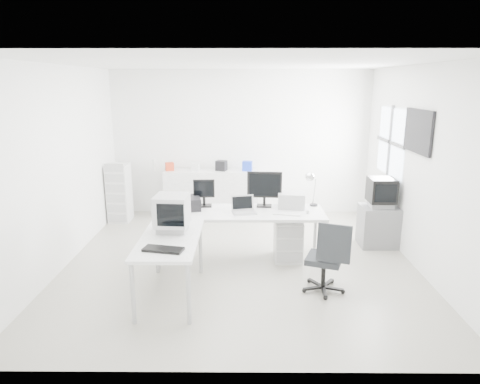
{
  "coord_description": "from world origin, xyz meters",
  "views": [
    {
      "loc": [
        0.04,
        -5.85,
        2.55
      ],
      "look_at": [
        0.0,
        0.2,
        1.0
      ],
      "focal_mm": 32.0,
      "sensor_mm": 36.0,
      "label": 1
    }
  ],
  "objects_px": {
    "lcd_monitor_small": "(204,193)",
    "tv_cabinet": "(379,226)",
    "side_desk": "(171,267)",
    "crt_monitor": "(172,212)",
    "drawer_pedestal": "(288,239)",
    "sideboard": "(211,193)",
    "lcd_monitor_large": "(264,189)",
    "laser_printer": "(291,200)",
    "filing_cabinet": "(119,193)",
    "laptop": "(244,207)",
    "office_chair": "(324,256)",
    "crt_tv": "(381,193)",
    "inkjet_printer": "(183,203)",
    "main_desk": "(241,236)"
  },
  "relations": [
    {
      "from": "main_desk",
      "to": "drawer_pedestal",
      "type": "bearing_deg",
      "value": 4.09
    },
    {
      "from": "drawer_pedestal",
      "to": "laptop",
      "type": "bearing_deg",
      "value": -167.01
    },
    {
      "from": "filing_cabinet",
      "to": "lcd_monitor_large",
      "type": "bearing_deg",
      "value": -31.03
    },
    {
      "from": "drawer_pedestal",
      "to": "lcd_monitor_large",
      "type": "relative_size",
      "value": 1.12
    },
    {
      "from": "main_desk",
      "to": "side_desk",
      "type": "xyz_separation_m",
      "value": [
        -0.85,
        -1.1,
        0.0
      ]
    },
    {
      "from": "lcd_monitor_large",
      "to": "laser_printer",
      "type": "relative_size",
      "value": 1.38
    },
    {
      "from": "side_desk",
      "to": "lcd_monitor_small",
      "type": "bearing_deg",
      "value": 77.47
    },
    {
      "from": "laser_printer",
      "to": "crt_tv",
      "type": "xyz_separation_m",
      "value": [
        1.46,
        0.38,
        0.01
      ]
    },
    {
      "from": "inkjet_printer",
      "to": "lcd_monitor_small",
      "type": "relative_size",
      "value": 1.25
    },
    {
      "from": "drawer_pedestal",
      "to": "laser_printer",
      "type": "distance_m",
      "value": 0.59
    },
    {
      "from": "lcd_monitor_small",
      "to": "tv_cabinet",
      "type": "height_order",
      "value": "lcd_monitor_small"
    },
    {
      "from": "inkjet_printer",
      "to": "laptop",
      "type": "bearing_deg",
      "value": -24.63
    },
    {
      "from": "crt_monitor",
      "to": "tv_cabinet",
      "type": "height_order",
      "value": "crt_monitor"
    },
    {
      "from": "side_desk",
      "to": "laptop",
      "type": "distance_m",
      "value": 1.43
    },
    {
      "from": "laptop",
      "to": "crt_monitor",
      "type": "distance_m",
      "value": 1.18
    },
    {
      "from": "filing_cabinet",
      "to": "drawer_pedestal",
      "type": "bearing_deg",
      "value": -30.88
    },
    {
      "from": "laptop",
      "to": "office_chair",
      "type": "relative_size",
      "value": 0.33
    },
    {
      "from": "office_chair",
      "to": "sideboard",
      "type": "relative_size",
      "value": 0.52
    },
    {
      "from": "side_desk",
      "to": "lcd_monitor_large",
      "type": "bearing_deg",
      "value": 48.37
    },
    {
      "from": "lcd_monitor_small",
      "to": "office_chair",
      "type": "height_order",
      "value": "lcd_monitor_small"
    },
    {
      "from": "office_chair",
      "to": "filing_cabinet",
      "type": "distance_m",
      "value": 4.36
    },
    {
      "from": "crt_monitor",
      "to": "crt_tv",
      "type": "height_order",
      "value": "crt_monitor"
    },
    {
      "from": "laptop",
      "to": "sideboard",
      "type": "xyz_separation_m",
      "value": [
        -0.64,
        2.28,
        -0.4
      ]
    },
    {
      "from": "crt_monitor",
      "to": "sideboard",
      "type": "relative_size",
      "value": 0.27
    },
    {
      "from": "laptop",
      "to": "laser_printer",
      "type": "xyz_separation_m",
      "value": [
        0.7,
        0.32,
        0.01
      ]
    },
    {
      "from": "office_chair",
      "to": "sideboard",
      "type": "bearing_deg",
      "value": 137.84
    },
    {
      "from": "main_desk",
      "to": "side_desk",
      "type": "bearing_deg",
      "value": -127.69
    },
    {
      "from": "lcd_monitor_small",
      "to": "lcd_monitor_large",
      "type": "distance_m",
      "value": 0.9
    },
    {
      "from": "side_desk",
      "to": "lcd_monitor_large",
      "type": "distance_m",
      "value": 1.92
    },
    {
      "from": "inkjet_printer",
      "to": "filing_cabinet",
      "type": "distance_m",
      "value": 2.28
    },
    {
      "from": "drawer_pedestal",
      "to": "office_chair",
      "type": "height_order",
      "value": "office_chair"
    },
    {
      "from": "laptop",
      "to": "lcd_monitor_small",
      "type": "bearing_deg",
      "value": 136.41
    },
    {
      "from": "side_desk",
      "to": "crt_monitor",
      "type": "bearing_deg",
      "value": 90.0
    },
    {
      "from": "inkjet_printer",
      "to": "lcd_monitor_large",
      "type": "xyz_separation_m",
      "value": [
        1.2,
        0.15,
        0.18
      ]
    },
    {
      "from": "lcd_monitor_small",
      "to": "laser_printer",
      "type": "height_order",
      "value": "lcd_monitor_small"
    },
    {
      "from": "crt_monitor",
      "to": "sideboard",
      "type": "bearing_deg",
      "value": 89.18
    },
    {
      "from": "lcd_monitor_small",
      "to": "crt_monitor",
      "type": "height_order",
      "value": "crt_monitor"
    },
    {
      "from": "lcd_monitor_large",
      "to": "crt_tv",
      "type": "bearing_deg",
      "value": 15.24
    },
    {
      "from": "drawer_pedestal",
      "to": "sideboard",
      "type": "xyz_separation_m",
      "value": [
        -1.29,
        2.13,
        0.15
      ]
    },
    {
      "from": "laser_printer",
      "to": "filing_cabinet",
      "type": "distance_m",
      "value": 3.46
    },
    {
      "from": "lcd_monitor_large",
      "to": "sideboard",
      "type": "xyz_separation_m",
      "value": [
        -0.94,
        1.93,
        -0.57
      ]
    },
    {
      "from": "lcd_monitor_small",
      "to": "tv_cabinet",
      "type": "bearing_deg",
      "value": 3.86
    },
    {
      "from": "inkjet_printer",
      "to": "laser_printer",
      "type": "height_order",
      "value": "laser_printer"
    },
    {
      "from": "side_desk",
      "to": "laptop",
      "type": "bearing_deg",
      "value": 48.01
    },
    {
      "from": "sideboard",
      "to": "filing_cabinet",
      "type": "bearing_deg",
      "value": -168.6
    },
    {
      "from": "inkjet_printer",
      "to": "tv_cabinet",
      "type": "relative_size",
      "value": 0.77
    },
    {
      "from": "crt_monitor",
      "to": "tv_cabinet",
      "type": "relative_size",
      "value": 0.76
    },
    {
      "from": "lcd_monitor_large",
      "to": "filing_cabinet",
      "type": "height_order",
      "value": "lcd_monitor_large"
    },
    {
      "from": "lcd_monitor_large",
      "to": "filing_cabinet",
      "type": "relative_size",
      "value": 0.49
    },
    {
      "from": "drawer_pedestal",
      "to": "tv_cabinet",
      "type": "xyz_separation_m",
      "value": [
        1.51,
        0.55,
        0.02
      ]
    }
  ]
}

